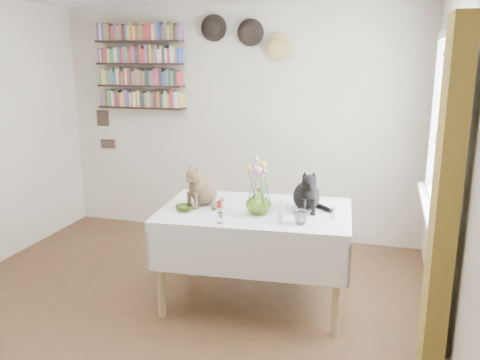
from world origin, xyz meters
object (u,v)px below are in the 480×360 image
(black_cat, at_px, (307,188))
(bookshelf_unit, at_px, (140,67))
(tabby_cat, at_px, (204,183))
(flower_vase, at_px, (258,201))
(dining_table, at_px, (255,233))

(black_cat, distance_m, bookshelf_unit, 2.66)
(black_cat, bearing_deg, tabby_cat, 169.04)
(flower_vase, bearing_deg, black_cat, 32.70)
(black_cat, height_order, flower_vase, black_cat)
(tabby_cat, bearing_deg, dining_table, 18.63)
(bookshelf_unit, bearing_deg, dining_table, -41.17)
(flower_vase, bearing_deg, tabby_cat, 164.24)
(black_cat, relative_size, flower_vase, 1.72)
(black_cat, height_order, bookshelf_unit, bookshelf_unit)
(tabby_cat, bearing_deg, flower_vase, 6.39)
(dining_table, distance_m, black_cat, 0.54)
(black_cat, relative_size, bookshelf_unit, 0.34)
(tabby_cat, relative_size, flower_vase, 1.76)
(tabby_cat, bearing_deg, bookshelf_unit, 153.03)
(flower_vase, relative_size, bookshelf_unit, 0.20)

